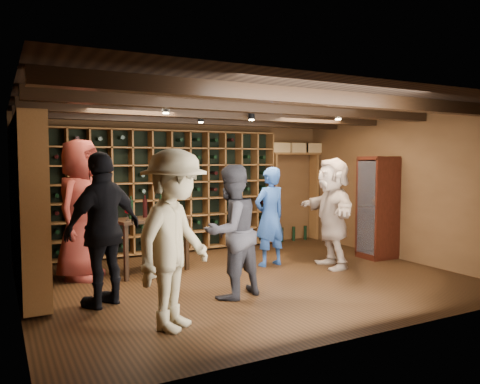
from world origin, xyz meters
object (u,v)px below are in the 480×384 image
guest_red_floral (80,209)px  display_cabinet (377,209)px  guest_khaki (175,240)px  tasting_table (149,224)px  guest_woman_black (104,229)px  man_grey_suit (231,231)px  man_blue_shirt (270,217)px  guest_beige (332,213)px

guest_red_floral → display_cabinet: bearing=-63.6°
guest_khaki → tasting_table: (0.46, 2.43, -0.17)m
guest_woman_black → tasting_table: size_ratio=1.49×
tasting_table → man_grey_suit: bearing=-85.9°
display_cabinet → tasting_table: (-3.86, 0.80, -0.10)m
man_blue_shirt → guest_beige: 1.00m
man_blue_shirt → man_grey_suit: man_grey_suit is taller
guest_woman_black → guest_khaki: size_ratio=0.99×
guest_red_floral → guest_beige: guest_red_floral is taller
guest_red_floral → guest_khaki: (0.52, -2.55, -0.09)m
man_blue_shirt → guest_red_floral: guest_red_floral is taller
guest_khaki → guest_beige: 3.49m
man_blue_shirt → guest_khaki: (-2.33, -1.99, 0.11)m
man_blue_shirt → guest_red_floral: bearing=-19.5°
man_grey_suit → guest_woman_black: 1.53m
guest_khaki → tasting_table: bearing=39.5°
guest_woman_black → man_blue_shirt: bearing=167.9°
man_blue_shirt → guest_khaki: bearing=32.0°
man_blue_shirt → guest_woman_black: bearing=8.8°
guest_woman_black → guest_beige: bearing=155.8°
tasting_table → guest_beige: bearing=-32.9°
guest_khaki → guest_beige: guest_khaki is taller
man_blue_shirt → tasting_table: size_ratio=1.31×
guest_beige → tasting_table: guest_beige is taller
display_cabinet → man_grey_suit: (-3.33, -0.93, -0.02)m
display_cabinet → guest_beige: (-1.14, -0.18, 0.02)m
guest_beige → tasting_table: bearing=-95.6°
man_grey_suit → guest_beige: (2.18, 0.74, 0.05)m
man_blue_shirt → guest_woman_black: (-2.81, -0.88, 0.11)m
guest_red_floral → guest_khaki: 2.60m
guest_red_floral → tasting_table: 1.02m
guest_beige → tasting_table: (-2.71, 0.98, -0.13)m
guest_red_floral → guest_woman_black: 1.43m
tasting_table → man_blue_shirt: bearing=-26.2°
display_cabinet → guest_khaki: size_ratio=0.95×
guest_khaki → tasting_table: size_ratio=1.50×
man_grey_suit → guest_woman_black: (-1.47, 0.41, 0.08)m
guest_beige → guest_woman_black: bearing=-70.5°
man_grey_suit → guest_khaki: 1.22m
display_cabinet → man_grey_suit: 3.45m
man_grey_suit → guest_beige: bearing=-178.9°
man_grey_suit → tasting_table: size_ratio=1.36×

